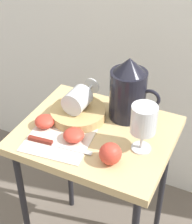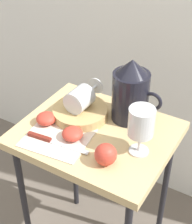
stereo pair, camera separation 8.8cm
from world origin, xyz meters
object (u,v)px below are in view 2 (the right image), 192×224
pitcher (131,96)px  knife (49,140)px  wine_glass_tipped_near (80,98)px  apple_half_right (72,134)px  apple_whole (106,154)px  wine_glass_upright (141,124)px  table (96,148)px  basket_tray (80,113)px  apple_half_left (46,118)px

pitcher → knife: 0.31m
wine_glass_tipped_near → apple_half_right: (0.05, -0.12, -0.05)m
apple_whole → knife: size_ratio=0.31×
pitcher → wine_glass_upright: bearing=-53.8°
table → wine_glass_tipped_near: size_ratio=4.43×
table → knife: 0.18m
table → apple_half_right: (-0.04, -0.08, 0.10)m
pitcher → wine_glass_tipped_near: (-0.15, -0.08, -0.02)m
table → apple_whole: 0.19m
wine_glass_upright → knife: 0.31m
table → apple_whole: size_ratio=9.78×
table → wine_glass_upright: size_ratio=4.15×
wine_glass_upright → knife: size_ratio=0.74×
pitcher → table: bearing=-116.1°
basket_tray → pitcher: (0.15, 0.08, 0.08)m
apple_half_right → knife: bearing=-138.8°
basket_tray → knife: bearing=-94.4°
table → wine_glass_tipped_near: (-0.09, 0.05, 0.15)m
apple_half_left → apple_half_right: (0.12, -0.02, 0.00)m
basket_tray → wine_glass_tipped_near: (-0.00, 0.00, 0.06)m
pitcher → apple_whole: size_ratio=3.34×
basket_tray → apple_whole: (0.19, -0.16, 0.02)m
wine_glass_tipped_near → pitcher: bearing=27.6°
table → apple_whole: apple_whole is taller
table → apple_half_left: (-0.17, -0.05, 0.10)m
table → wine_glass_upright: wine_glass_upright is taller
pitcher → wine_glass_upright: pitcher is taller
table → pitcher: size_ratio=2.93×
apple_whole → wine_glass_tipped_near: bearing=140.0°
basket_tray → knife: (-0.01, -0.17, -0.01)m
pitcher → apple_whole: 0.25m
apple_whole → basket_tray: bearing=140.5°
apple_half_right → knife: 0.08m
apple_half_left → table: bearing=17.5°
wine_glass_upright → apple_whole: 0.14m
basket_tray → wine_glass_upright: 0.28m
wine_glass_upright → knife: wine_glass_upright is taller
wine_glass_upright → apple_half_right: bearing=-164.7°
wine_glass_upright → pitcher: bearing=126.2°
wine_glass_upright → wine_glass_tipped_near: (-0.26, 0.06, -0.03)m
basket_tray → apple_whole: bearing=-39.5°
wine_glass_upright → wine_glass_tipped_near: wine_glass_upright is taller
basket_tray → wine_glass_upright: bearing=-13.1°
apple_half_right → knife: size_ratio=0.31×
pitcher → wine_glass_tipped_near: bearing=-152.4°
basket_tray → apple_half_right: bearing=-68.7°
table → apple_half_left: size_ratio=9.78×
table → wine_glass_tipped_near: bearing=153.1°
apple_half_right → apple_whole: bearing=-15.7°
pitcher → apple_half_right: size_ratio=3.34×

